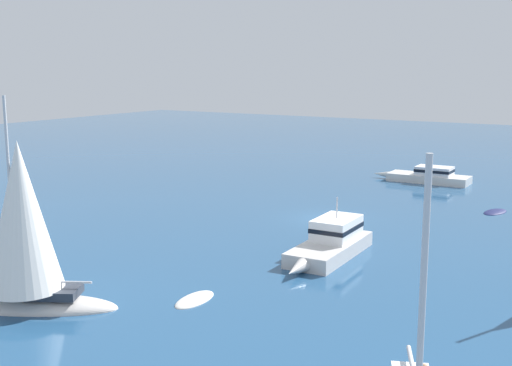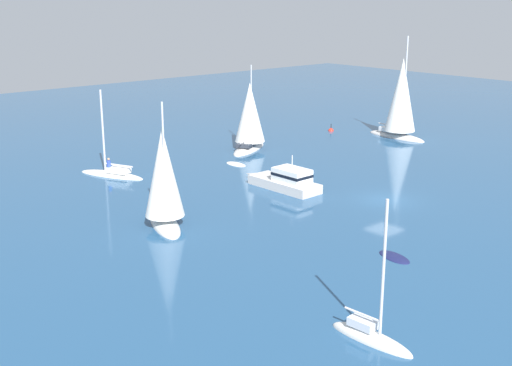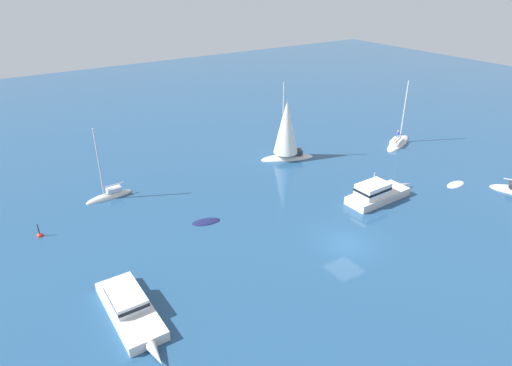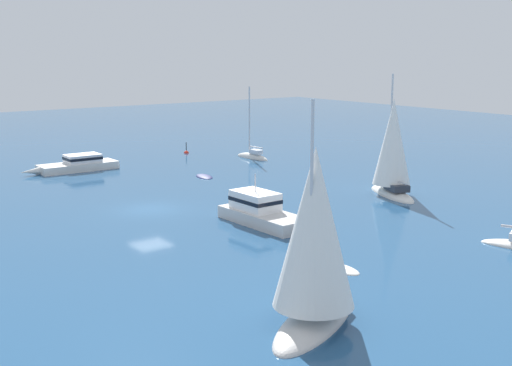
{
  "view_description": "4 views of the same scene",
  "coord_description": "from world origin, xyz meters",
  "px_view_note": "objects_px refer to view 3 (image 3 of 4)",
  "views": [
    {
      "loc": [
        -38.19,
        -17.76,
        9.96
      ],
      "look_at": [
        -5.16,
        2.31,
        2.99
      ],
      "focal_mm": 45.37,
      "sensor_mm": 36.0,
      "label": 1
    },
    {
      "loc": [
        30.66,
        -40.76,
        15.61
      ],
      "look_at": [
        -6.59,
        -8.05,
        1.52
      ],
      "focal_mm": 45.96,
      "sensor_mm": 36.0,
      "label": 2
    },
    {
      "loc": [
        22.6,
        20.83,
        20.07
      ],
      "look_at": [
        1.3,
        -11.21,
        1.21
      ],
      "focal_mm": 31.16,
      "sensor_mm": 36.0,
      "label": 3
    },
    {
      "loc": [
        -39.53,
        20.2,
        10.56
      ],
      "look_at": [
        -3.03,
        -6.72,
        1.51
      ],
      "focal_mm": 46.66,
      "sensor_mm": 36.0,
      "label": 4
    }
  ],
  "objects_px": {
    "sailboat": "(398,142)",
    "sloop_1": "(110,196)",
    "motor_cruiser": "(377,193)",
    "cabin_cruiser": "(130,308)",
    "dinghy": "(206,222)",
    "tender": "(456,185)",
    "channel_buoy": "(40,236)",
    "ketch": "(287,133)"
  },
  "relations": [
    {
      "from": "motor_cruiser",
      "to": "dinghy",
      "type": "relative_size",
      "value": 2.96
    },
    {
      "from": "sailboat",
      "to": "sloop_1",
      "type": "height_order",
      "value": "sailboat"
    },
    {
      "from": "cabin_cruiser",
      "to": "sailboat",
      "type": "distance_m",
      "value": 39.81
    },
    {
      "from": "motor_cruiser",
      "to": "tender",
      "type": "relative_size",
      "value": 3.21
    },
    {
      "from": "motor_cruiser",
      "to": "sailboat",
      "type": "bearing_deg",
      "value": 31.77
    },
    {
      "from": "tender",
      "to": "dinghy",
      "type": "distance_m",
      "value": 25.79
    },
    {
      "from": "channel_buoy",
      "to": "motor_cruiser",
      "type": "bearing_deg",
      "value": 158.5
    },
    {
      "from": "ketch",
      "to": "channel_buoy",
      "type": "bearing_deg",
      "value": 25.87
    },
    {
      "from": "sloop_1",
      "to": "cabin_cruiser",
      "type": "bearing_deg",
      "value": 73.14
    },
    {
      "from": "sailboat",
      "to": "cabin_cruiser",
      "type": "bearing_deg",
      "value": 173.01
    },
    {
      "from": "cabin_cruiser",
      "to": "ketch",
      "type": "height_order",
      "value": "ketch"
    },
    {
      "from": "sailboat",
      "to": "tender",
      "type": "distance_m",
      "value": 11.86
    },
    {
      "from": "sloop_1",
      "to": "channel_buoy",
      "type": "xyz_separation_m",
      "value": [
        6.89,
        3.58,
        -0.14
      ]
    },
    {
      "from": "motor_cruiser",
      "to": "sloop_1",
      "type": "relative_size",
      "value": 1.07
    },
    {
      "from": "motor_cruiser",
      "to": "tender",
      "type": "distance_m",
      "value": 9.53
    },
    {
      "from": "cabin_cruiser",
      "to": "channel_buoy",
      "type": "relative_size",
      "value": 6.13
    },
    {
      "from": "motor_cruiser",
      "to": "tender",
      "type": "bearing_deg",
      "value": -14.91
    },
    {
      "from": "dinghy",
      "to": "sailboat",
      "type": "bearing_deg",
      "value": -160.22
    },
    {
      "from": "sailboat",
      "to": "dinghy",
      "type": "distance_m",
      "value": 29.11
    },
    {
      "from": "motor_cruiser",
      "to": "sloop_1",
      "type": "bearing_deg",
      "value": 143.71
    },
    {
      "from": "motor_cruiser",
      "to": "channel_buoy",
      "type": "distance_m",
      "value": 29.99
    },
    {
      "from": "motor_cruiser",
      "to": "ketch",
      "type": "relative_size",
      "value": 0.86
    },
    {
      "from": "sloop_1",
      "to": "motor_cruiser",
      "type": "bearing_deg",
      "value": 141.14
    },
    {
      "from": "sloop_1",
      "to": "tender",
      "type": "relative_size",
      "value": 3.0
    },
    {
      "from": "dinghy",
      "to": "ketch",
      "type": "bearing_deg",
      "value": -139.62
    },
    {
      "from": "sailboat",
      "to": "motor_cruiser",
      "type": "bearing_deg",
      "value": -169.68
    },
    {
      "from": "motor_cruiser",
      "to": "channel_buoy",
      "type": "height_order",
      "value": "motor_cruiser"
    },
    {
      "from": "motor_cruiser",
      "to": "sloop_1",
      "type": "height_order",
      "value": "sloop_1"
    },
    {
      "from": "dinghy",
      "to": "tender",
      "type": "bearing_deg",
      "value": 175.82
    },
    {
      "from": "sailboat",
      "to": "sloop_1",
      "type": "bearing_deg",
      "value": 147.63
    },
    {
      "from": "cabin_cruiser",
      "to": "motor_cruiser",
      "type": "relative_size",
      "value": 1.05
    },
    {
      "from": "sloop_1",
      "to": "tender",
      "type": "bearing_deg",
      "value": 146.89
    },
    {
      "from": "sloop_1",
      "to": "dinghy",
      "type": "relative_size",
      "value": 2.77
    },
    {
      "from": "sailboat",
      "to": "tender",
      "type": "xyz_separation_m",
      "value": [
        4.25,
        11.06,
        -0.19
      ]
    },
    {
      "from": "sailboat",
      "to": "ketch",
      "type": "bearing_deg",
      "value": 141.79
    },
    {
      "from": "tender",
      "to": "channel_buoy",
      "type": "relative_size",
      "value": 1.81
    },
    {
      "from": "cabin_cruiser",
      "to": "dinghy",
      "type": "xyz_separation_m",
      "value": [
        -9.37,
        -7.49,
        -0.57
      ]
    },
    {
      "from": "cabin_cruiser",
      "to": "sailboat",
      "type": "relative_size",
      "value": 1.05
    },
    {
      "from": "ketch",
      "to": "channel_buoy",
      "type": "distance_m",
      "value": 27.06
    },
    {
      "from": "sloop_1",
      "to": "channel_buoy",
      "type": "distance_m",
      "value": 7.76
    },
    {
      "from": "sailboat",
      "to": "sloop_1",
      "type": "xyz_separation_m",
      "value": [
        34.5,
        -5.7,
        -0.03
      ]
    },
    {
      "from": "cabin_cruiser",
      "to": "dinghy",
      "type": "bearing_deg",
      "value": 128.74
    }
  ]
}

